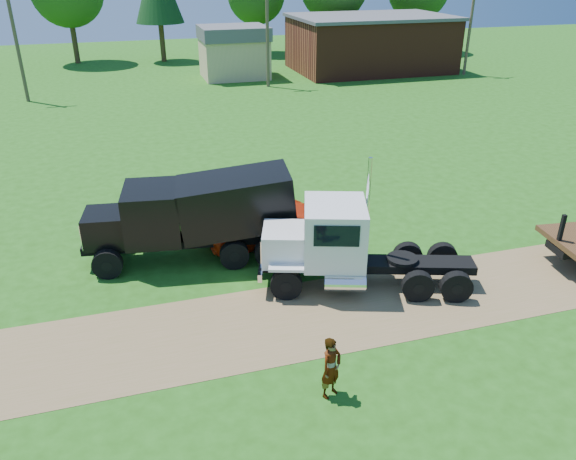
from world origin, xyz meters
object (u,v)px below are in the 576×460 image
object	(u,v)px
black_dump_truck	(198,213)
orange_pickup	(265,221)
spectator_a	(331,368)
white_semi_tractor	(336,245)

from	to	relation	value
black_dump_truck	orange_pickup	bearing A→B (deg)	26.73
black_dump_truck	spectator_a	world-z (taller)	black_dump_truck
black_dump_truck	orange_pickup	xyz separation A→B (m)	(2.80, 0.96, -1.13)
black_dump_truck	spectator_a	bearing A→B (deg)	-68.18
black_dump_truck	spectator_a	size ratio (longest dim) A/B	4.53
white_semi_tractor	black_dump_truck	xyz separation A→B (m)	(-4.28, 3.28, 0.35)
white_semi_tractor	orange_pickup	bearing A→B (deg)	127.32
orange_pickup	white_semi_tractor	bearing A→B (deg)	-172.51
white_semi_tractor	black_dump_truck	size ratio (longest dim) A/B	0.94
white_semi_tractor	black_dump_truck	world-z (taller)	white_semi_tractor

